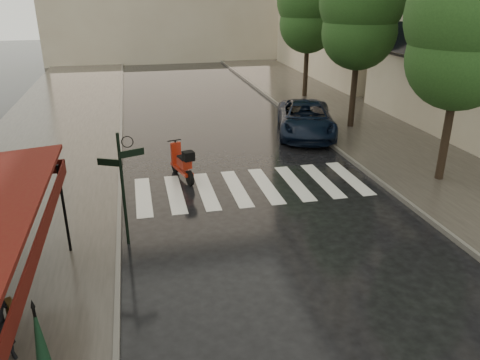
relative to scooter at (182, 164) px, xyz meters
name	(u,v)px	position (x,y,z in m)	size (l,w,h in m)	color
ground	(186,305)	(-0.76, -7.23, -0.60)	(120.00, 120.00, 0.00)	black
sidewalk_near	(48,147)	(-5.26, 4.77, -0.54)	(6.00, 60.00, 0.12)	#38332D
sidewalk_far	(364,126)	(9.49, 4.77, -0.54)	(5.50, 60.00, 0.12)	#38332D
curb_near	(121,142)	(-2.21, 4.77, -0.52)	(0.12, 60.00, 0.16)	#595651
curb_far	(311,129)	(6.69, 4.77, -0.52)	(0.12, 60.00, 0.16)	#595651
crosswalk	(251,187)	(2.21, -1.23, -0.59)	(7.85, 3.20, 0.01)	silver
signpost	(122,181)	(-1.95, -4.23, 1.24)	(1.17, 0.29, 3.10)	black
tree_near	(466,24)	(8.84, -2.23, 4.72)	(3.80, 3.80, 7.99)	black
tree_mid	(361,7)	(8.74, 4.77, 5.00)	(3.80, 3.80, 8.34)	black
tree_far	(309,5)	(8.94, 11.77, 4.86)	(3.80, 3.80, 8.16)	black
scooter	(182,164)	(0.00, 0.00, 0.00)	(0.82, 1.91, 1.28)	black
parked_car	(306,119)	(6.24, 4.34, 0.15)	(2.47, 5.36, 1.49)	black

